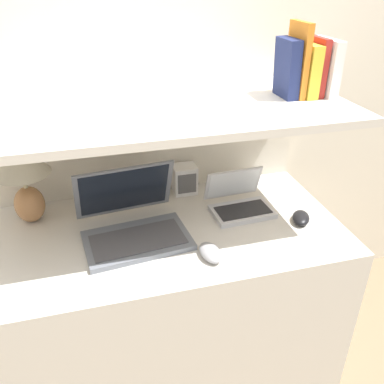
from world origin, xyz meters
The scene contains 15 objects.
wall_back centered at (0.00, 0.74, 1.20)m, with size 6.00×0.05×2.40m.
desk centered at (0.00, 0.34, 0.36)m, with size 1.31×0.68×0.71m.
back_riser centered at (0.00, 0.70, 0.57)m, with size 1.31×0.04×1.14m.
shelf centered at (0.00, 0.41, 1.16)m, with size 1.31×0.61×0.03m.
table_lamp centered at (-0.51, 0.54, 0.93)m, with size 0.21×0.21×0.33m.
laptop_large centered at (-0.14, 0.34, 0.76)m, with size 0.41×0.37×0.25m.
laptop_small centered at (0.31, 0.40, 0.75)m, with size 0.25×0.22×0.16m.
computer_mouse centered at (0.10, 0.14, 0.73)m, with size 0.08×0.13×0.04m.
second_mouse centered at (0.51, 0.26, 0.73)m, with size 0.11×0.12×0.04m.
router_box centered at (0.13, 0.61, 0.77)m, with size 0.10×0.09×0.13m.
book_white centered at (0.61, 0.41, 1.27)m, with size 0.04×0.17×0.20m.
book_red centered at (0.57, 0.41, 1.27)m, with size 0.03×0.13×0.20m.
book_yellow centered at (0.53, 0.41, 1.26)m, with size 0.04×0.15×0.18m.
book_orange centered at (0.50, 0.41, 1.30)m, with size 0.02×0.14×0.26m.
book_navy centered at (0.46, 0.41, 1.27)m, with size 0.05×0.13×0.20m.
Camera 1 is at (-0.25, -0.92, 1.59)m, focal length 38.00 mm.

